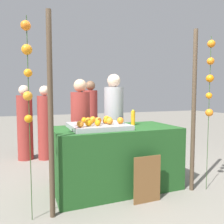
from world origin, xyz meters
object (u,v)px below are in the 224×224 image
(stall_counter, at_px, (116,157))
(juice_bottle, at_px, (133,118))
(vendor_left, at_px, (81,130))
(orange_1, at_px, (108,119))
(orange_0, at_px, (98,123))
(vendor_right, at_px, (114,125))
(chalkboard_sign, at_px, (147,180))

(stall_counter, distance_m, juice_bottle, 0.63)
(juice_bottle, bearing_deg, vendor_left, 137.00)
(orange_1, height_order, juice_bottle, juice_bottle)
(orange_0, distance_m, vendor_right, 1.11)
(orange_0, distance_m, orange_1, 0.39)
(juice_bottle, bearing_deg, vendor_right, 96.07)
(chalkboard_sign, xyz_separation_m, vendor_right, (0.08, 1.28, 0.49))
(stall_counter, height_order, vendor_right, vendor_right)
(chalkboard_sign, bearing_deg, orange_0, 144.45)
(vendor_right, bearing_deg, chalkboard_sign, -93.74)
(chalkboard_sign, bearing_deg, stall_counter, 107.02)
(orange_1, bearing_deg, orange_0, -128.90)
(orange_0, xyz_separation_m, juice_bottle, (0.65, 0.31, 0.01))
(orange_0, bearing_deg, juice_bottle, 25.76)
(orange_1, relative_size, chalkboard_sign, 0.14)
(chalkboard_sign, relative_size, vendor_left, 0.38)
(orange_0, bearing_deg, vendor_left, 90.04)
(vendor_left, bearing_deg, stall_counter, -65.26)
(chalkboard_sign, bearing_deg, vendor_left, 111.44)
(juice_bottle, xyz_separation_m, vendor_right, (-0.06, 0.61, -0.19))
(orange_0, distance_m, chalkboard_sign, 0.91)
(stall_counter, bearing_deg, vendor_right, 70.39)
(orange_0, bearing_deg, vendor_right, 57.58)
(chalkboard_sign, bearing_deg, vendor_right, 86.26)
(stall_counter, relative_size, orange_1, 21.13)
(orange_1, height_order, chalkboard_sign, orange_1)
(juice_bottle, bearing_deg, chalkboard_sign, -102.43)
(vendor_left, relative_size, vendor_right, 0.94)
(stall_counter, relative_size, chalkboard_sign, 2.90)
(orange_0, relative_size, vendor_left, 0.05)
(stall_counter, bearing_deg, chalkboard_sign, -72.98)
(orange_1, bearing_deg, juice_bottle, 1.02)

